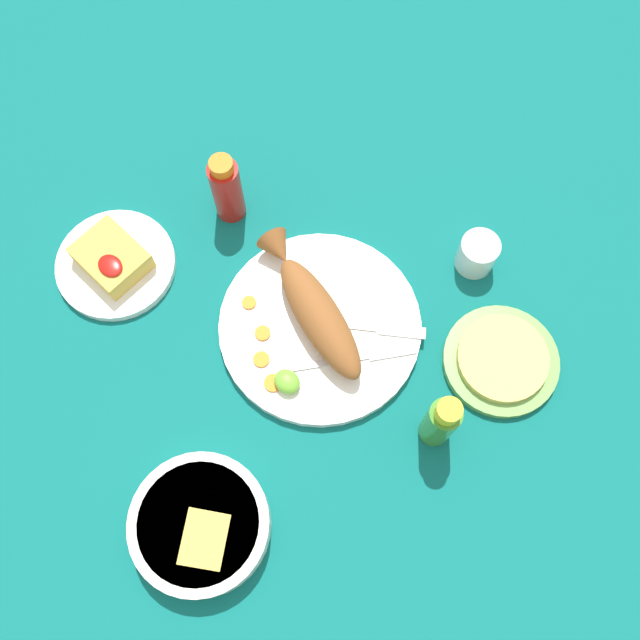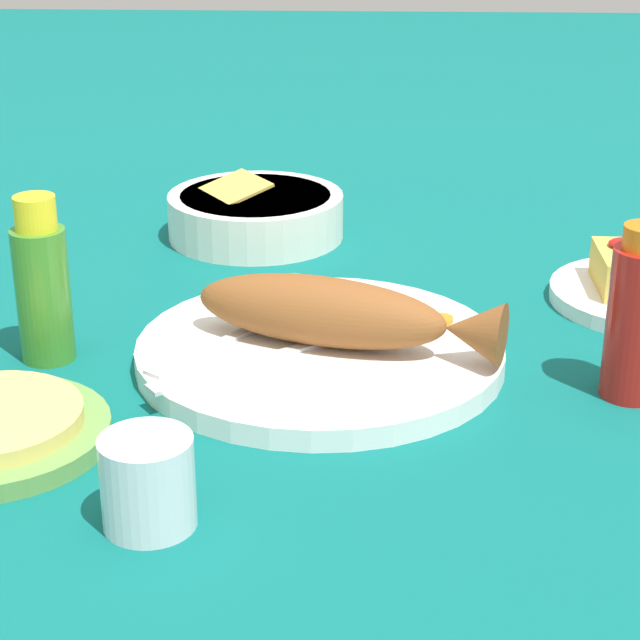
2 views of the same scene
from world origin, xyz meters
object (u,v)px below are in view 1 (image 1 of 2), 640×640
Objects in this scene: salt_cup at (477,255)px; tortilla_plate at (501,361)px; fried_fish at (314,308)px; guacamole_bowl at (200,524)px; hot_sauce_bottle_red at (227,189)px; hot_sauce_bottle_green at (442,420)px; main_plate at (320,327)px; side_plate_fries at (116,264)px; fork_far at (362,356)px; fork_near at (372,328)px.

salt_cup is 0.36× the size of tortilla_plate.
guacamole_bowl is (0.10, -0.32, -0.02)m from fried_fish.
hot_sauce_bottle_red is 0.81× the size of tortilla_plate.
hot_sauce_bottle_green is at bearing -61.99° from salt_cup.
guacamole_bowl is 0.48m from tortilla_plate.
salt_cup is (-0.13, 0.24, -0.04)m from hot_sauce_bottle_green.
fried_fish is 1.88× the size of hot_sauce_bottle_red.
side_plate_fries is at bearing -154.33° from main_plate.
side_plate_fries is at bearing 148.05° from fork_far.
guacamole_bowl is at bearing -91.42° from salt_cup.
fried_fish is at bearing 172.92° from fork_near.
fork_near reaches higher than main_plate.
main_plate is at bearing -177.50° from fork_near.
hot_sauce_bottle_red is at bearing -174.20° from fried_fish.
hot_sauce_bottle_red is (-0.24, 0.05, 0.06)m from main_plate.
tortilla_plate is (0.15, 0.14, -0.01)m from fork_far.
hot_sauce_bottle_green reaches higher than fried_fish.
fork_near is 1.12× the size of hot_sauce_bottle_green.
hot_sauce_bottle_green is (0.17, -0.05, 0.04)m from fork_near.
tortilla_plate is (0.13, -0.10, -0.02)m from salt_cup.
hot_sauce_bottle_green reaches higher than hot_sauce_bottle_red.
tortilla_plate is at bearing 46.45° from fried_fish.
side_plate_fries is 0.42m from guacamole_bowl.
tortilla_plate is at bearing 88.52° from hot_sauce_bottle_green.
guacamole_bowl is (0.02, -0.36, 0.01)m from fork_near.
hot_sauce_bottle_red is at bearing 119.02° from fork_far.
hot_sauce_bottle_green is 0.15m from tortilla_plate.
main_plate is at bearing -179.10° from hot_sauce_bottle_green.
main_plate is 0.26m from salt_cup.
fork_far is at bearing -101.53° from fork_near.
side_plate_fries is at bearing -135.56° from salt_cup.
hot_sauce_bottle_red is at bearing 73.41° from side_plate_fries.
fork_near is 0.92× the size of tortilla_plate.
salt_cup is (0.10, 0.24, 0.02)m from main_plate.
fried_fish is at bearing 107.18° from guacamole_bowl.
tortilla_plate is (0.00, 0.14, -0.06)m from hot_sauce_bottle_green.
fork_far is 0.33m from hot_sauce_bottle_red.
hot_sauce_bottle_green is (0.22, 0.00, 0.06)m from main_plate.
side_plate_fries is (-0.06, -0.19, -0.06)m from hot_sauce_bottle_red.
tortilla_plate is at bearing 72.51° from guacamole_bowl.
hot_sauce_bottle_green reaches higher than fork_near.
fried_fish is at bearing -115.35° from salt_cup.
fried_fish is 1.41× the size of side_plate_fries.
hot_sauce_bottle_green is at bearing 16.26° from fried_fish.
hot_sauce_bottle_green reaches higher than main_plate.
fork_near is (0.08, 0.04, -0.03)m from fried_fish.
fork_far is at bearing -94.20° from salt_cup.
tortilla_plate is (0.23, 0.15, -0.00)m from main_plate.
fork_near is 0.18m from hot_sauce_bottle_green.
hot_sauce_bottle_red is 0.75× the size of side_plate_fries.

